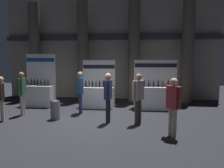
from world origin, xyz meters
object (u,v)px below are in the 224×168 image
object	(u,v)px
trash_bin	(55,110)
visitor_0	(1,95)
visitor_3	(173,102)
visitor_2	(80,89)
visitor_5	(138,94)
exhibitor_booth_0	(39,93)
exhibitor_booth_2	(155,96)
visitor_4	(108,94)
exhibitor_booth_1	(98,95)
visitor_1	(22,90)

from	to	relation	value
trash_bin	visitor_0	size ratio (longest dim) A/B	0.44
visitor_0	visitor_3	bearing A→B (deg)	-131.91
visitor_2	visitor_5	distance (m)	2.70
exhibitor_booth_0	exhibitor_booth_2	world-z (taller)	exhibitor_booth_0
trash_bin	visitor_4	world-z (taller)	visitor_4
visitor_5	visitor_0	bearing A→B (deg)	131.42
visitor_5	visitor_3	bearing A→B (deg)	-101.80
exhibitor_booth_1	visitor_5	size ratio (longest dim) A/B	1.26
visitor_0	visitor_3	world-z (taller)	visitor_3
visitor_2	visitor_4	xyz separation A→B (m)	(1.34, -1.26, -0.00)
exhibitor_booth_1	visitor_5	xyz separation A→B (m)	(1.88, -2.45, 0.48)
exhibitor_booth_0	visitor_2	bearing A→B (deg)	-26.16
exhibitor_booth_2	visitor_4	size ratio (longest dim) A/B	1.25
visitor_3	visitor_4	xyz separation A→B (m)	(-2.06, 1.16, 0.03)
exhibitor_booth_0	visitor_5	world-z (taller)	exhibitor_booth_0
visitor_3	visitor_5	bearing A→B (deg)	0.65
trash_bin	visitor_2	world-z (taller)	visitor_2
exhibitor_booth_2	trash_bin	distance (m)	4.49
exhibitor_booth_1	visitor_0	size ratio (longest dim) A/B	1.35
exhibitor_booth_2	visitor_3	bearing A→B (deg)	-86.52
exhibitor_booth_0	visitor_4	bearing A→B (deg)	-33.17
exhibitor_booth_2	visitor_3	xyz separation A→B (m)	(0.22, -3.62, 0.42)
visitor_5	exhibitor_booth_0	bearing A→B (deg)	101.27
exhibitor_booth_2	visitor_1	distance (m)	5.74
exhibitor_booth_0	visitor_4	xyz separation A→B (m)	(3.71, -2.43, 0.42)
exhibitor_booth_0	visitor_3	xyz separation A→B (m)	(5.77, -3.59, 0.40)
visitor_3	visitor_5	distance (m)	1.55
visitor_3	visitor_2	bearing A→B (deg)	14.97
visitor_0	visitor_5	world-z (taller)	visitor_5
visitor_2	visitor_3	bearing A→B (deg)	-146.97
exhibitor_booth_0	visitor_0	distance (m)	2.72
exhibitor_booth_0	trash_bin	distance (m)	2.77
visitor_0	visitor_4	size ratio (longest dim) A/B	0.93
visitor_1	visitor_2	xyz separation A→B (m)	(2.25, 0.59, 0.01)
exhibitor_booth_0	visitor_1	bearing A→B (deg)	-86.08
visitor_2	visitor_3	distance (m)	4.18
visitor_0	visitor_2	distance (m)	2.95
visitor_2	visitor_5	xyz separation A→B (m)	(2.40, -1.24, 0.01)
exhibitor_booth_2	trash_bin	bearing A→B (deg)	-150.22
exhibitor_booth_2	visitor_0	distance (m)	6.33
exhibitor_booth_0	visitor_5	xyz separation A→B (m)	(4.77, -2.40, 0.43)
visitor_0	visitor_1	distance (m)	0.98
visitor_0	visitor_4	world-z (taller)	visitor_4
exhibitor_booth_1	visitor_2	distance (m)	1.40
visitor_0	visitor_5	size ratio (longest dim) A/B	0.93
visitor_3	exhibitor_booth_0	bearing A→B (deg)	18.57
visitor_2	visitor_4	size ratio (longest dim) A/B	0.99
exhibitor_booth_0	visitor_3	distance (m)	6.81
exhibitor_booth_0	exhibitor_booth_1	bearing A→B (deg)	1.07
visitor_4	visitor_5	size ratio (longest dim) A/B	1.01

